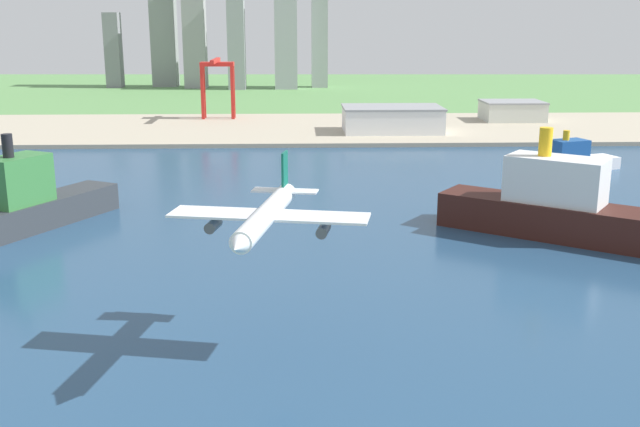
% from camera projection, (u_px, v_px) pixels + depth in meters
% --- Properties ---
extents(ground_plane, '(2400.00, 2400.00, 0.00)m').
position_uv_depth(ground_plane, '(260.00, 197.00, 299.70)').
color(ground_plane, '#598B4E').
extents(water_bay, '(840.00, 360.00, 0.15)m').
position_uv_depth(water_bay, '(251.00, 239.00, 241.62)').
color(water_bay, navy).
rests_on(water_bay, ground).
extents(industrial_pier, '(840.00, 140.00, 2.50)m').
position_uv_depth(industrial_pier, '(273.00, 129.00, 483.28)').
color(industrial_pier, '#ACA18B').
rests_on(industrial_pier, ground).
extents(airplane_landing, '(42.13, 46.16, 13.87)m').
position_uv_depth(airplane_landing, '(266.00, 216.00, 150.37)').
color(airplane_landing, white).
extents(ferry_boat, '(47.25, 26.42, 19.18)m').
position_uv_depth(ferry_boat, '(572.00, 159.00, 352.36)').
color(ferry_boat, white).
rests_on(ferry_boat, water_bay).
extents(container_barge, '(39.37, 57.01, 33.36)m').
position_uv_depth(container_barge, '(37.00, 200.00, 254.13)').
color(container_barge, '#2D3338').
rests_on(container_barge, water_bay).
extents(cargo_ship, '(79.09, 63.63, 35.53)m').
position_uv_depth(cargo_ship, '(565.00, 209.00, 240.36)').
color(cargo_ship, '#381914').
rests_on(cargo_ship, water_bay).
extents(port_crane_red, '(23.12, 43.57, 41.69)m').
position_uv_depth(port_crane_red, '(217.00, 76.00, 515.27)').
color(port_crane_red, red).
rests_on(port_crane_red, industrial_pier).
extents(warehouse_main, '(60.80, 38.75, 15.54)m').
position_uv_depth(warehouse_main, '(392.00, 119.00, 459.69)').
color(warehouse_main, white).
rests_on(warehouse_main, industrial_pier).
extents(warehouse_annex, '(40.88, 32.28, 13.26)m').
position_uv_depth(warehouse_annex, '(512.00, 111.00, 512.80)').
color(warehouse_annex, silver).
rests_on(warehouse_annex, industrial_pier).
extents(distant_skyline, '(236.03, 61.83, 158.19)m').
position_uv_depth(distant_skyline, '(220.00, 27.00, 784.34)').
color(distant_skyline, gray).
rests_on(distant_skyline, ground).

